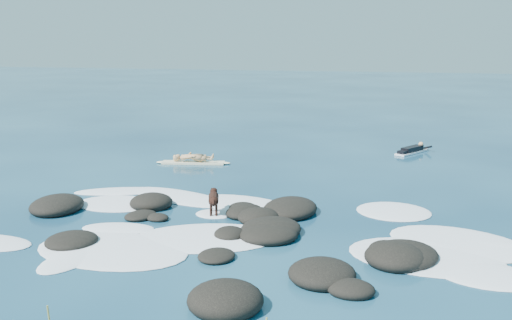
% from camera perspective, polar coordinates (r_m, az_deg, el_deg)
% --- Properties ---
extents(ground, '(160.00, 160.00, 0.00)m').
position_cam_1_polar(ground, '(14.88, 0.07, -6.66)').
color(ground, '#0A2642').
rests_on(ground, ground).
extents(reef_rocks, '(13.46, 7.79, 0.62)m').
position_cam_1_polar(reef_rocks, '(13.97, -0.99, -7.39)').
color(reef_rocks, black).
rests_on(reef_rocks, ground).
extents(breaking_foam, '(14.03, 7.68, 0.12)m').
position_cam_1_polar(breaking_foam, '(14.59, -0.22, -7.01)').
color(breaking_foam, white).
rests_on(breaking_foam, ground).
extents(standing_surfer_rig, '(2.93, 0.99, 1.68)m').
position_cam_1_polar(standing_surfer_rig, '(22.39, -6.33, 1.28)').
color(standing_surfer_rig, beige).
rests_on(standing_surfer_rig, ground).
extents(paddling_surfer_rig, '(1.55, 2.14, 0.40)m').
position_cam_1_polar(paddling_surfer_rig, '(25.44, 15.38, 0.98)').
color(paddling_surfer_rig, white).
rests_on(paddling_surfer_rig, ground).
extents(dog, '(0.52, 1.08, 0.71)m').
position_cam_1_polar(dog, '(15.76, -4.26, -3.86)').
color(dog, black).
rests_on(dog, ground).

